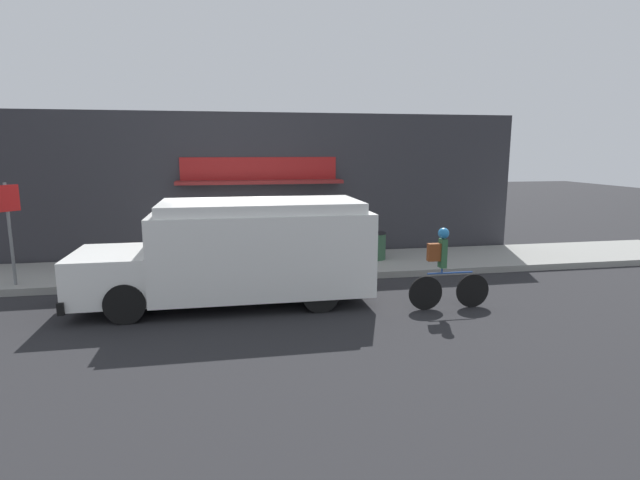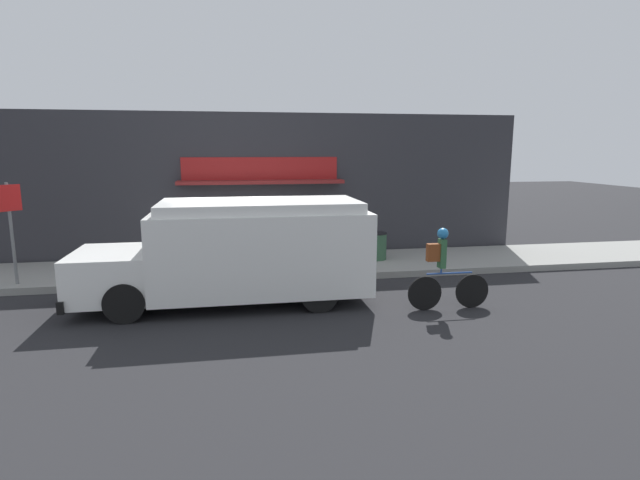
# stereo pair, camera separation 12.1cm
# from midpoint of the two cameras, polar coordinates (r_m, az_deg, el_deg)

# --- Properties ---
(ground_plane) EXTENTS (70.00, 70.00, 0.00)m
(ground_plane) POSITION_cam_midpoint_polar(r_m,az_deg,el_deg) (12.39, -9.73, -5.16)
(ground_plane) COLOR #232326
(sidewalk) EXTENTS (28.00, 2.80, 0.17)m
(sidewalk) POSITION_cam_midpoint_polar(r_m,az_deg,el_deg) (13.73, -9.79, -3.27)
(sidewalk) COLOR gray
(sidewalk) RESTS_ON ground_plane
(storefront) EXTENTS (17.84, 0.81, 4.33)m
(storefront) POSITION_cam_midpoint_polar(r_m,az_deg,el_deg) (14.94, -9.97, 5.95)
(storefront) COLOR #2D2D33
(storefront) RESTS_ON ground_plane
(school_bus) EXTENTS (6.11, 2.63, 2.21)m
(school_bus) POSITION_cam_midpoint_polar(r_m,az_deg,el_deg) (10.79, -8.73, -1.25)
(school_bus) COLOR white
(school_bus) RESTS_ON ground_plane
(cyclist) EXTENTS (1.75, 0.23, 1.71)m
(cyclist) POSITION_cam_midpoint_polar(r_m,az_deg,el_deg) (10.58, 14.32, -3.41)
(cyclist) COLOR black
(cyclist) RESTS_ON ground_plane
(stop_sign_post) EXTENTS (0.45, 0.45, 2.37)m
(stop_sign_post) POSITION_cam_midpoint_polar(r_m,az_deg,el_deg) (13.37, -31.74, 2.26)
(stop_sign_post) COLOR slate
(stop_sign_post) RESTS_ON sidewalk
(trash_bin) EXTENTS (0.58, 0.58, 0.78)m
(trash_bin) POSITION_cam_midpoint_polar(r_m,az_deg,el_deg) (14.33, 6.71, -0.67)
(trash_bin) COLOR #2D5138
(trash_bin) RESTS_ON sidewalk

